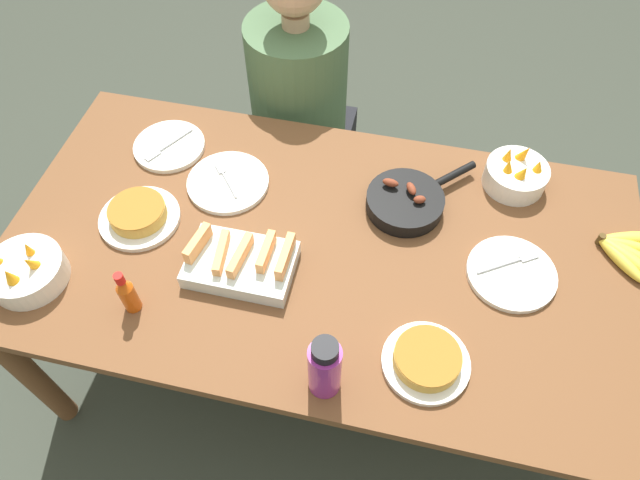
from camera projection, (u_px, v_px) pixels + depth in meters
ground_plane at (320, 354)px, 2.24m from camera, size 14.00×14.00×0.00m
dining_table at (320, 262)px, 1.71m from camera, size 1.83×0.98×0.74m
banana_bunch at (627, 250)px, 1.61m from camera, size 0.20×0.21×0.04m
melon_tray at (241, 262)px, 1.57m from camera, size 0.29×0.19×0.10m
skillet at (406, 201)px, 1.70m from camera, size 0.31×0.32×0.08m
frittata_plate_center at (427, 360)px, 1.41m from camera, size 0.22×0.22×0.05m
frittata_plate_side at (138, 215)px, 1.68m from camera, size 0.24×0.24×0.06m
empty_plate_near_front at (511, 273)px, 1.58m from camera, size 0.25×0.25×0.02m
empty_plate_far_left at (169, 146)px, 1.87m from camera, size 0.23×0.23×0.02m
empty_plate_far_right at (228, 182)px, 1.77m from camera, size 0.25×0.25×0.02m
fruit_bowl_mango at (516, 175)px, 1.75m from camera, size 0.19×0.19×0.13m
fruit_bowl_citrus at (26, 271)px, 1.55m from camera, size 0.21×0.21×0.12m
water_bottle at (325, 367)px, 1.32m from camera, size 0.08×0.08×0.21m
hot_sauce_bottle at (127, 293)px, 1.47m from camera, size 0.04×0.04×0.15m
person_figure at (300, 128)px, 2.27m from camera, size 0.40×0.40×1.21m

